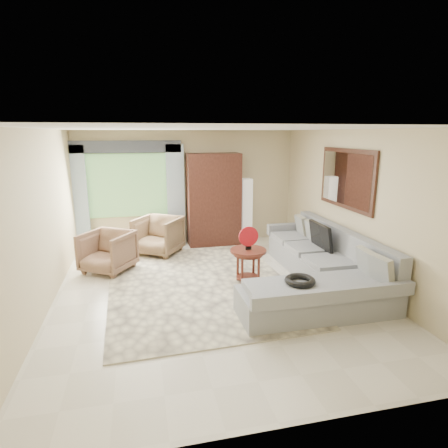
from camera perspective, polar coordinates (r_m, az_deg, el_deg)
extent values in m
plane|color=silver|center=(6.24, -1.54, -10.28)|extent=(6.00, 6.00, 0.00)
cube|color=beige|center=(6.52, -3.76, -9.13)|extent=(3.14, 4.10, 0.02)
cube|color=gray|center=(7.23, 13.43, -5.54)|extent=(0.90, 2.40, 0.40)
cube|color=gray|center=(5.61, 14.18, -11.35)|extent=(2.30, 0.80, 0.40)
cube|color=gray|center=(6.93, 17.69, -2.77)|extent=(0.20, 3.20, 0.50)
cube|color=gray|center=(8.26, 9.66, -0.71)|extent=(0.90, 0.16, 0.22)
cube|color=gray|center=(5.14, 16.67, -10.40)|extent=(2.30, 0.10, 0.18)
cube|color=black|center=(6.99, 14.52, -1.82)|extent=(0.14, 0.74, 0.48)
torus|color=black|center=(5.35, 11.50, -8.44)|extent=(0.43, 0.43, 0.09)
cylinder|color=#471C13|center=(6.37, 3.72, -4.07)|extent=(0.62, 0.62, 0.04)
cylinder|color=#471C13|center=(6.47, 3.68, -6.76)|extent=(0.41, 0.41, 0.56)
cylinder|color=#B2111A|center=(6.29, 3.76, -1.90)|extent=(0.34, 0.03, 0.34)
imported|color=#816246|center=(7.32, -17.31, -4.04)|extent=(1.15, 1.15, 0.77)
imported|color=olive|center=(8.12, -9.97, -1.74)|extent=(1.20, 1.21, 0.81)
imported|color=#999999|center=(8.73, -18.72, -2.16)|extent=(0.59, 0.55, 0.52)
cube|color=#321610|center=(8.61, -1.59, 3.75)|extent=(1.20, 0.55, 2.10)
cube|color=silver|center=(8.91, 3.40, 2.11)|extent=(0.24, 0.24, 1.50)
cube|color=#669E59|center=(8.64, -14.45, 5.71)|extent=(1.80, 0.04, 1.40)
cube|color=#9EB7CC|center=(8.68, -21.31, 3.57)|extent=(0.40, 0.08, 2.30)
cube|color=#9EB7CC|center=(8.63, -7.37, 4.33)|extent=(0.40, 0.08, 2.30)
cube|color=#1E232D|center=(8.50, -14.81, 11.32)|extent=(2.40, 0.12, 0.26)
cube|color=black|center=(6.99, 18.16, 6.56)|extent=(0.04, 1.70, 1.05)
cube|color=white|center=(6.97, 17.99, 6.56)|extent=(0.02, 1.54, 0.90)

